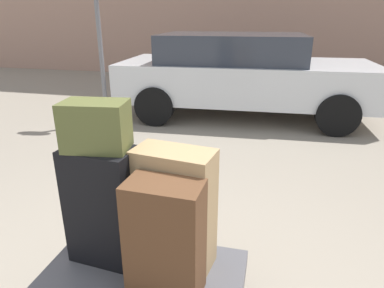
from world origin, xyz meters
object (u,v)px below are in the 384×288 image
object	(u,v)px
duffel_bag_olive_topmost_pile	(96,126)
no_parking_sign	(99,30)
suitcase_brown_stacked_top	(165,240)
luggage_cart	(143,285)
suitcase_black_rear_right	(104,205)
bollard_kerb_near	(346,89)
suitcase_tan_center	(175,209)
parked_car	(242,73)

from	to	relation	value
duffel_bag_olive_topmost_pile	no_parking_sign	distance (m)	3.96
suitcase_brown_stacked_top	duffel_bag_olive_topmost_pile	xyz separation A→B (m)	(-0.43, 0.19, 0.51)
luggage_cart	suitcase_brown_stacked_top	bearing A→B (deg)	-24.89
suitcase_black_rear_right	no_parking_sign	bearing A→B (deg)	122.64
bollard_kerb_near	luggage_cart	bearing A→B (deg)	-109.06
suitcase_brown_stacked_top	suitcase_tan_center	world-z (taller)	suitcase_tan_center
duffel_bag_olive_topmost_pile	no_parking_sign	world-z (taller)	no_parking_sign
suitcase_black_rear_right	bollard_kerb_near	distance (m)	6.27
suitcase_tan_center	duffel_bag_olive_topmost_pile	xyz separation A→B (m)	(-0.41, -0.04, 0.47)
suitcase_brown_stacked_top	parked_car	distance (m)	4.72
parked_car	luggage_cart	bearing A→B (deg)	-90.87
suitcase_brown_stacked_top	luggage_cart	bearing A→B (deg)	157.77
duffel_bag_olive_topmost_pile	suitcase_brown_stacked_top	bearing A→B (deg)	-31.71
suitcase_black_rear_right	suitcase_tan_center	size ratio (longest dim) A/B	0.98
luggage_cart	suitcase_brown_stacked_top	xyz separation A→B (m)	(0.17, -0.08, 0.39)
luggage_cart	suitcase_tan_center	distance (m)	0.48
bollard_kerb_near	parked_car	bearing A→B (deg)	-146.87
luggage_cart	parked_car	xyz separation A→B (m)	(0.07, 4.64, 0.50)
parked_car	no_parking_sign	size ratio (longest dim) A/B	1.80
bollard_kerb_near	no_parking_sign	bearing A→B (deg)	-150.74
suitcase_tan_center	suitcase_black_rear_right	bearing A→B (deg)	-165.74
suitcase_black_rear_right	parked_car	size ratio (longest dim) A/B	0.16
luggage_cart	suitcase_tan_center	xyz separation A→B (m)	(0.15, 0.16, 0.43)
bollard_kerb_near	no_parking_sign	size ratio (longest dim) A/B	0.26
parked_car	no_parking_sign	world-z (taller)	no_parking_sign
suitcase_brown_stacked_top	parked_car	xyz separation A→B (m)	(-0.10, 4.72, 0.10)
luggage_cart	suitcase_brown_stacked_top	world-z (taller)	suitcase_brown_stacked_top
suitcase_black_rear_right	suitcase_tan_center	distance (m)	0.42
suitcase_tan_center	luggage_cart	bearing A→B (deg)	-126.25
suitcase_brown_stacked_top	bollard_kerb_near	distance (m)	6.30
no_parking_sign	parked_car	bearing A→B (deg)	25.41
luggage_cart	bollard_kerb_near	bearing A→B (deg)	70.94
luggage_cart	duffel_bag_olive_topmost_pile	size ratio (longest dim) A/B	3.36
parked_car	bollard_kerb_near	distance (m)	2.40
luggage_cart	no_parking_sign	size ratio (longest dim) A/B	0.47
suitcase_tan_center	parked_car	xyz separation A→B (m)	(-0.08, 4.48, 0.06)
suitcase_black_rear_right	duffel_bag_olive_topmost_pile	world-z (taller)	duffel_bag_olive_topmost_pile
suitcase_black_rear_right	suitcase_brown_stacked_top	size ratio (longest dim) A/B	1.09
no_parking_sign	suitcase_black_rear_right	bearing A→B (deg)	-62.67
luggage_cart	no_parking_sign	distance (m)	4.35
bollard_kerb_near	no_parking_sign	xyz separation A→B (m)	(-4.12, -2.31, 1.19)
luggage_cart	bollard_kerb_near	xyz separation A→B (m)	(2.05, 5.93, 0.05)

